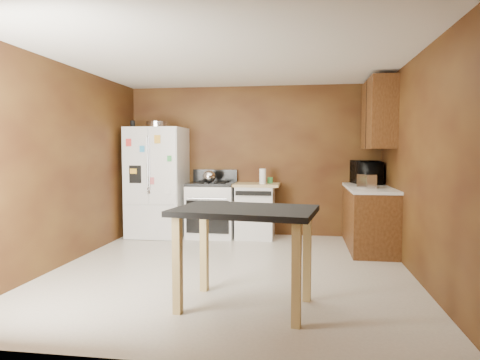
% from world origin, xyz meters
% --- Properties ---
extents(floor, '(4.50, 4.50, 0.00)m').
position_xyz_m(floor, '(0.00, 0.00, 0.00)').
color(floor, beige).
rests_on(floor, ground).
extents(ceiling, '(4.50, 4.50, 0.00)m').
position_xyz_m(ceiling, '(0.00, 0.00, 2.50)').
color(ceiling, white).
rests_on(ceiling, ground).
extents(wall_back, '(4.20, 0.00, 4.20)m').
position_xyz_m(wall_back, '(0.00, 2.25, 1.25)').
color(wall_back, brown).
rests_on(wall_back, ground).
extents(wall_front, '(4.20, 0.00, 4.20)m').
position_xyz_m(wall_front, '(0.00, -2.25, 1.25)').
color(wall_front, brown).
rests_on(wall_front, ground).
extents(wall_left, '(0.00, 4.50, 4.50)m').
position_xyz_m(wall_left, '(-2.10, 0.00, 1.25)').
color(wall_left, brown).
rests_on(wall_left, ground).
extents(wall_right, '(0.00, 4.50, 4.50)m').
position_xyz_m(wall_right, '(2.10, 0.00, 1.25)').
color(wall_right, brown).
rests_on(wall_right, ground).
extents(roasting_pan, '(0.38, 0.38, 0.10)m').
position_xyz_m(roasting_pan, '(-1.52, 1.84, 1.85)').
color(roasting_pan, silver).
rests_on(roasting_pan, refrigerator).
extents(pen_cup, '(0.07, 0.07, 0.11)m').
position_xyz_m(pen_cup, '(-1.92, 1.77, 1.86)').
color(pen_cup, black).
rests_on(pen_cup, refrigerator).
extents(kettle, '(0.21, 0.21, 0.21)m').
position_xyz_m(kettle, '(-0.65, 1.78, 1.00)').
color(kettle, silver).
rests_on(kettle, gas_range).
extents(paper_towel, '(0.12, 0.12, 0.24)m').
position_xyz_m(paper_towel, '(0.21, 1.85, 1.01)').
color(paper_towel, white).
rests_on(paper_towel, dishwasher).
extents(green_canister, '(0.11, 0.11, 0.10)m').
position_xyz_m(green_canister, '(0.31, 2.04, 0.94)').
color(green_canister, green).
rests_on(green_canister, dishwasher).
extents(toaster, '(0.25, 0.30, 0.19)m').
position_xyz_m(toaster, '(1.73, 1.26, 0.99)').
color(toaster, silver).
rests_on(toaster, right_cabinets).
extents(microwave, '(0.54, 0.68, 0.33)m').
position_xyz_m(microwave, '(1.83, 2.01, 1.07)').
color(microwave, black).
rests_on(microwave, right_cabinets).
extents(refrigerator, '(0.90, 0.80, 1.80)m').
position_xyz_m(refrigerator, '(-1.55, 1.86, 0.90)').
color(refrigerator, white).
rests_on(refrigerator, ground).
extents(gas_range, '(0.76, 0.68, 1.10)m').
position_xyz_m(gas_range, '(-0.64, 1.92, 0.46)').
color(gas_range, white).
rests_on(gas_range, ground).
extents(dishwasher, '(0.78, 0.63, 0.89)m').
position_xyz_m(dishwasher, '(0.08, 1.95, 0.45)').
color(dishwasher, white).
rests_on(dishwasher, ground).
extents(right_cabinets, '(0.63, 1.58, 2.45)m').
position_xyz_m(right_cabinets, '(1.84, 1.48, 0.91)').
color(right_cabinets, brown).
rests_on(right_cabinets, ground).
extents(island, '(1.34, 0.99, 0.91)m').
position_xyz_m(island, '(0.33, -1.15, 0.77)').
color(island, black).
rests_on(island, ground).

